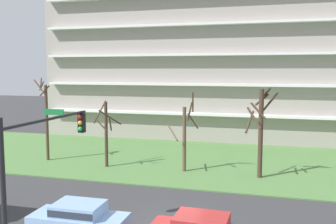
# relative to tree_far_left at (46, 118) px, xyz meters

# --- Properties ---
(grass_lawn_strip) EXTENTS (80.00, 16.00, 0.08)m
(grass_lawn_strip) POSITION_rel_tree_far_left_xyz_m (13.71, 3.51, -3.53)
(grass_lawn_strip) COLOR #547F42
(grass_lawn_strip) RESTS_ON ground
(apartment_building) EXTENTS (42.03, 14.69, 18.21)m
(apartment_building) POSITION_rel_tree_far_left_xyz_m (13.71, 18.38, 5.53)
(apartment_building) COLOR #9E938C
(apartment_building) RESTS_ON ground
(tree_far_left) EXTENTS (1.27, 1.48, 6.94)m
(tree_far_left) POSITION_rel_tree_far_left_xyz_m (0.00, 0.00, 0.00)
(tree_far_left) COLOR #4C3828
(tree_far_left) RESTS_ON ground
(tree_left) EXTENTS (2.17, 2.17, 5.17)m
(tree_left) POSITION_rel_tree_far_left_xyz_m (5.71, -0.72, -0.74)
(tree_left) COLOR #423023
(tree_left) RESTS_ON ground
(tree_center) EXTENTS (2.36, 2.15, 6.01)m
(tree_center) POSITION_rel_tree_far_left_xyz_m (11.86, -0.40, -0.74)
(tree_center) COLOR brown
(tree_center) RESTS_ON ground
(tree_right) EXTENTS (2.18, 2.15, 6.40)m
(tree_right) POSITION_rel_tree_far_left_xyz_m (17.25, -0.58, -0.04)
(tree_right) COLOR #423023
(tree_right) RESTS_ON ground
(sedan_blue_center_right) EXTENTS (4.44, 1.89, 1.57)m
(sedan_blue_center_right) POSITION_rel_tree_far_left_xyz_m (9.77, -12.49, -2.70)
(sedan_blue_center_right) COLOR #8CB2E0
(sedan_blue_center_right) RESTS_ON ground
(traffic_signal_mast) EXTENTS (0.90, 5.85, 6.01)m
(traffic_signal_mast) POSITION_rel_tree_far_left_xyz_m (9.57, -15.04, 0.59)
(traffic_signal_mast) COLOR black
(traffic_signal_mast) RESTS_ON ground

